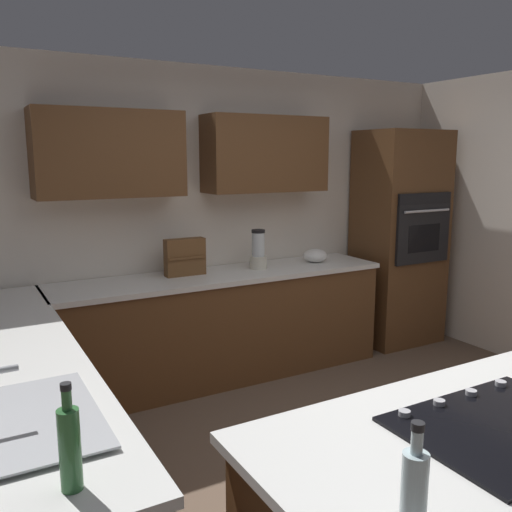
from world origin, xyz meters
The scene contains 15 objects.
ground_plane centered at (0.00, 0.00, 0.00)m, with size 14.00×14.00×0.00m, color brown.
wall_back centered at (0.06, -2.05, 1.43)m, with size 6.00×0.44×2.60m.
lower_cabinets_back centered at (0.10, -1.72, 0.43)m, with size 2.80×0.60×0.86m, color brown.
countertop_back centered at (0.10, -1.72, 0.88)m, with size 2.84×0.64×0.04m, color silver.
lower_cabinets_side centered at (1.82, -0.55, 0.43)m, with size 0.60×2.90×0.86m, color brown.
countertop_side centered at (1.82, -0.55, 0.88)m, with size 0.64×2.94×0.04m, color silver.
island_top centered at (0.35, 1.12, 0.88)m, with size 1.87×0.99×0.04m, color silver.
wall_oven centered at (-1.85, -1.72, 1.05)m, with size 0.80×0.66×2.10m.
sink_unit centered at (1.83, 0.25, 0.92)m, with size 0.46×0.70×0.23m.
cooktop centered at (0.35, 1.11, 0.91)m, with size 0.76×0.56×0.03m.
blender centered at (-0.25, -1.74, 1.05)m, with size 0.15×0.15×0.34m.
mixing_bowl centered at (-0.85, -1.74, 0.96)m, with size 0.22×0.22×0.12m, color white.
spice_rack centered at (0.40, -1.80, 1.05)m, with size 0.33×0.11×0.30m.
dish_soap_bottle centered at (1.77, 0.73, 1.03)m, with size 0.06×0.06×0.33m.
oil_bottle centered at (1.10, 1.39, 1.04)m, with size 0.06×0.06×0.34m.
Camera 1 is at (2.00, 2.23, 1.85)m, focal length 37.95 mm.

